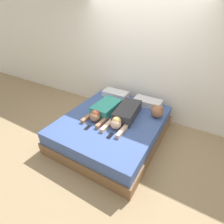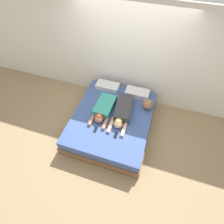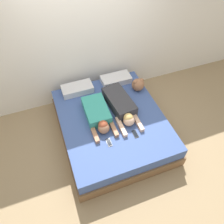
# 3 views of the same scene
# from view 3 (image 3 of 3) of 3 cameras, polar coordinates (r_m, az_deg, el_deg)

# --- Properties ---
(ground_plane) EXTENTS (12.00, 12.00, 0.00)m
(ground_plane) POSITION_cam_3_polar(r_m,az_deg,el_deg) (4.27, -0.00, -5.48)
(ground_plane) COLOR #9E8460
(wall_back) EXTENTS (12.00, 0.06, 2.60)m
(wall_back) POSITION_cam_3_polar(r_m,az_deg,el_deg) (4.24, -6.06, 18.00)
(wall_back) COLOR white
(wall_back) RESTS_ON ground_plane
(bed) EXTENTS (1.86, 2.15, 0.48)m
(bed) POSITION_cam_3_polar(r_m,az_deg,el_deg) (4.08, -0.00, -3.58)
(bed) COLOR brown
(bed) RESTS_ON ground_plane
(pillow_head_left) EXTENTS (0.60, 0.31, 0.13)m
(pillow_head_left) POSITION_cam_3_polar(r_m,az_deg,el_deg) (4.35, -9.03, 5.99)
(pillow_head_left) COLOR silver
(pillow_head_left) RESTS_ON bed
(pillow_head_right) EXTENTS (0.60, 0.31, 0.13)m
(pillow_head_right) POSITION_cam_3_polar(r_m,az_deg,el_deg) (4.50, 1.04, 8.53)
(pillow_head_right) COLOR silver
(pillow_head_right) RESTS_ON bed
(person_left) EXTENTS (0.41, 0.93, 0.23)m
(person_left) POSITION_cam_3_polar(r_m,az_deg,el_deg) (3.82, -3.68, -0.71)
(person_left) COLOR teal
(person_left) RESTS_ON bed
(person_right) EXTENTS (0.44, 1.08, 0.23)m
(person_right) POSITION_cam_3_polar(r_m,az_deg,el_deg) (3.94, 2.39, 1.67)
(person_right) COLOR #333338
(person_right) RESTS_ON bed
(cell_phone_left) EXTENTS (0.07, 0.16, 0.01)m
(cell_phone_left) POSITION_cam_3_polar(r_m,az_deg,el_deg) (3.58, -0.80, -7.95)
(cell_phone_left) COLOR #2D2D33
(cell_phone_left) RESTS_ON bed
(cell_phone_right) EXTENTS (0.07, 0.16, 0.01)m
(cell_phone_right) POSITION_cam_3_polar(r_m,az_deg,el_deg) (3.69, 6.07, -5.72)
(cell_phone_right) COLOR black
(cell_phone_right) RESTS_ON bed
(plush_toy) EXTENTS (0.25, 0.25, 0.26)m
(plush_toy) POSITION_cam_3_polar(r_m,az_deg,el_deg) (4.32, 6.79, 7.15)
(plush_toy) COLOR #996647
(plush_toy) RESTS_ON bed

